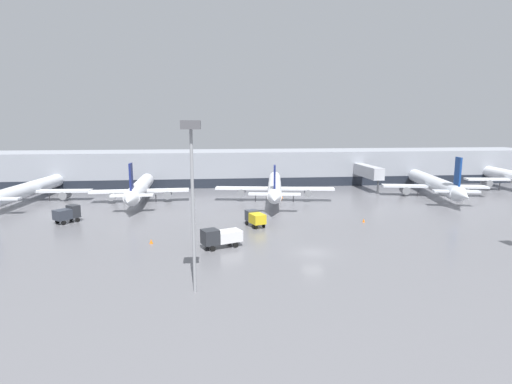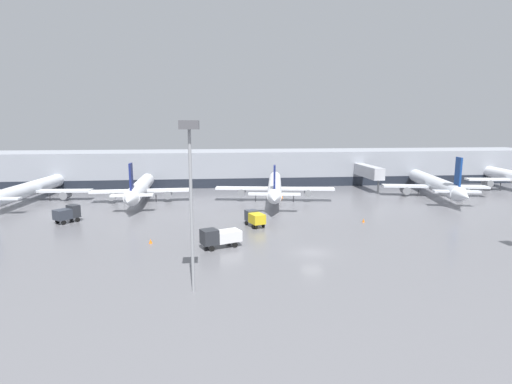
# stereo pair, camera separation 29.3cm
# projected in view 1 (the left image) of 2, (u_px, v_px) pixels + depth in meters

# --- Properties ---
(ground_plane) EXTENTS (320.00, 320.00, 0.00)m
(ground_plane) POSITION_uv_depth(u_px,v_px,m) (313.00, 253.00, 50.62)
(ground_plane) COLOR slate
(terminal_building) EXTENTS (160.00, 29.53, 9.00)m
(terminal_building) POSITION_uv_depth(u_px,v_px,m) (257.00, 167.00, 110.55)
(terminal_building) COLOR gray
(terminal_building) RESTS_ON ground_plane
(parked_jet_0) EXTENTS (23.05, 36.97, 9.84)m
(parked_jet_0) POSITION_uv_depth(u_px,v_px,m) (434.00, 184.00, 90.55)
(parked_jet_0) COLOR silver
(parked_jet_0) RESTS_ON ground_plane
(parked_jet_1) EXTENTS (25.01, 33.78, 8.83)m
(parked_jet_1) POSITION_uv_depth(u_px,v_px,m) (275.00, 186.00, 84.07)
(parked_jet_1) COLOR silver
(parked_jet_1) RESTS_ON ground_plane
(parked_jet_3) EXTENTS (24.95, 39.69, 8.74)m
(parked_jet_3) POSITION_uv_depth(u_px,v_px,m) (31.00, 189.00, 85.00)
(parked_jet_3) COLOR silver
(parked_jet_3) RESTS_ON ground_plane
(parked_jet_4) EXTENTS (20.21, 32.36, 9.17)m
(parked_jet_4) POSITION_uv_depth(u_px,v_px,m) (140.00, 188.00, 83.30)
(parked_jet_4) COLOR silver
(parked_jet_4) RESTS_ON ground_plane
(service_truck_0) EXTENTS (3.16, 4.48, 2.41)m
(service_truck_0) POSITION_uv_depth(u_px,v_px,m) (255.00, 218.00, 63.47)
(service_truck_0) COLOR gold
(service_truck_0) RESTS_ON ground_plane
(service_truck_1) EXTENTS (5.68, 3.97, 2.62)m
(service_truck_1) POSITION_uv_depth(u_px,v_px,m) (221.00, 237.00, 52.52)
(service_truck_1) COLOR silver
(service_truck_1) RESTS_ON ground_plane
(service_truck_2) EXTENTS (4.11, 4.26, 2.78)m
(service_truck_2) POSITION_uv_depth(u_px,v_px,m) (67.00, 213.00, 65.93)
(service_truck_2) COLOR #2D333D
(service_truck_2) RESTS_ON ground_plane
(traffic_cone_0) EXTENTS (0.46, 0.46, 0.63)m
(traffic_cone_0) POSITION_uv_depth(u_px,v_px,m) (282.00, 197.00, 88.16)
(traffic_cone_0) COLOR orange
(traffic_cone_0) RESTS_ON ground_plane
(traffic_cone_1) EXTENTS (0.42, 0.42, 0.62)m
(traffic_cone_1) POSITION_uv_depth(u_px,v_px,m) (364.00, 220.00, 66.42)
(traffic_cone_1) COLOR orange
(traffic_cone_1) RESTS_ON ground_plane
(traffic_cone_2) EXTENTS (0.49, 0.49, 0.59)m
(traffic_cone_2) POSITION_uv_depth(u_px,v_px,m) (151.00, 241.00, 54.49)
(traffic_cone_2) COLOR orange
(traffic_cone_2) RESTS_ON ground_plane
(apron_light_mast_1) EXTENTS (1.80, 1.80, 16.43)m
(apron_light_mast_1) POSITION_uv_depth(u_px,v_px,m) (192.00, 157.00, 36.62)
(apron_light_mast_1) COLOR gray
(apron_light_mast_1) RESTS_ON ground_plane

